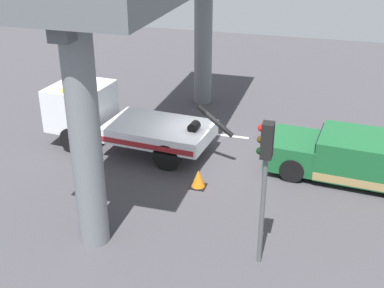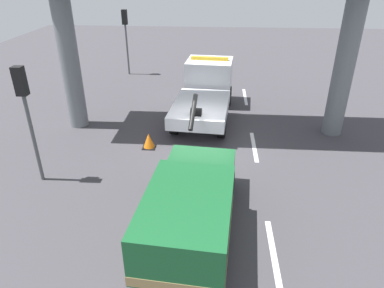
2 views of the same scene
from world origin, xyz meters
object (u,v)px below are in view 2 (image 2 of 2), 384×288
tow_truck_white (206,89)px  towed_van_green (191,209)px  traffic_cone_orange (149,141)px  traffic_light_near (25,100)px  traffic_light_far (125,28)px

tow_truck_white → towed_van_green: size_ratio=1.37×
traffic_cone_orange → traffic_light_near: bearing=128.2°
towed_van_green → traffic_light_near: size_ratio=1.34×
towed_van_green → traffic_cone_orange: size_ratio=8.54×
traffic_light_far → traffic_cone_orange: size_ratio=6.58×
traffic_cone_orange → tow_truck_white: bearing=-28.3°
tow_truck_white → traffic_light_near: (-6.59, 5.44, 1.72)m
traffic_light_near → towed_van_green: bearing=-113.1°
tow_truck_white → traffic_light_far: size_ratio=1.77×
tow_truck_white → towed_van_green: bearing=179.5°
traffic_light_near → traffic_light_far: (13.00, 0.00, 0.10)m
traffic_light_near → tow_truck_white: bearing=-39.6°
towed_van_green → traffic_light_near: traffic_light_near is taller
traffic_light_near → traffic_cone_orange: 4.94m
towed_van_green → traffic_light_far: (15.30, 5.37, 2.24)m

